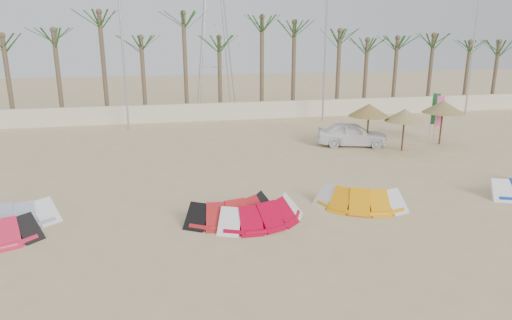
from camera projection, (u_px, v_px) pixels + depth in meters
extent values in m
plane|color=#D3BD8A|center=(297.00, 255.00, 13.63)|extent=(120.00, 120.00, 0.00)
cube|color=beige|center=(212.00, 112.00, 34.18)|extent=(60.00, 0.30, 1.30)
cylinder|color=brown|center=(11.00, 79.00, 32.12)|extent=(0.32, 0.32, 6.50)
ellipsoid|color=#194719|center=(4.00, 31.00, 31.24)|extent=(4.00, 4.00, 2.40)
cylinder|color=brown|center=(156.00, 76.00, 34.09)|extent=(0.32, 0.32, 6.50)
ellipsoid|color=#194719|center=(153.00, 31.00, 33.21)|extent=(4.00, 4.00, 2.40)
cylinder|color=brown|center=(285.00, 73.00, 36.07)|extent=(0.32, 0.32, 6.50)
ellipsoid|color=#194719|center=(286.00, 31.00, 35.18)|extent=(4.00, 4.00, 2.40)
cylinder|color=brown|center=(400.00, 71.00, 38.04)|extent=(0.32, 0.32, 6.50)
ellipsoid|color=#194719|center=(404.00, 31.00, 37.16)|extent=(4.00, 4.00, 2.40)
cylinder|color=brown|center=(485.00, 70.00, 39.62)|extent=(0.32, 0.32, 6.50)
ellipsoid|color=#194719|center=(490.00, 31.00, 38.73)|extent=(4.00, 4.00, 2.40)
cylinder|color=#A5A8AD|center=(122.00, 47.00, 29.79)|extent=(0.14, 0.14, 11.00)
cylinder|color=#A5A8AD|center=(325.00, 45.00, 32.55)|extent=(0.14, 0.14, 11.00)
cylinder|color=#A5A8AD|center=(474.00, 44.00, 34.92)|extent=(0.14, 0.14, 11.00)
cylinder|color=#909CAD|center=(7.00, 222.00, 15.75)|extent=(3.04, 0.31, 0.20)
cube|color=silver|center=(49.00, 214.00, 16.08)|extent=(0.64, 1.12, 0.40)
cube|color=black|center=(31.00, 232.00, 14.64)|extent=(0.62, 1.11, 0.40)
cylinder|color=#AC1B1D|center=(233.00, 218.00, 16.08)|extent=(3.02, 0.89, 0.20)
cube|color=black|center=(193.00, 216.00, 15.86)|extent=(0.84, 1.21, 0.40)
cube|color=black|center=(270.00, 210.00, 16.40)|extent=(0.84, 1.21, 0.40)
cylinder|color=#B20221|center=(262.00, 221.00, 15.82)|extent=(2.87, 1.27, 0.20)
cube|color=white|center=(223.00, 219.00, 15.61)|extent=(0.96, 1.24, 0.40)
cube|color=white|center=(299.00, 213.00, 16.14)|extent=(0.96, 1.24, 0.40)
cylinder|color=orange|center=(360.00, 206.00, 17.21)|extent=(2.80, 1.50, 0.20)
cube|color=silver|center=(325.00, 204.00, 16.99)|extent=(1.02, 1.25, 0.40)
cube|color=silver|center=(392.00, 199.00, 17.53)|extent=(1.02, 1.25, 0.40)
cube|color=white|center=(488.00, 189.00, 18.64)|extent=(0.97, 1.24, 0.40)
cylinder|color=#4C331E|center=(368.00, 127.00, 25.88)|extent=(0.10, 0.10, 2.45)
cone|color=olive|center=(369.00, 110.00, 25.61)|extent=(2.31, 2.31, 0.70)
cylinder|color=#4C331E|center=(403.00, 131.00, 25.24)|extent=(0.10, 0.10, 2.27)
cone|color=tan|center=(405.00, 115.00, 25.00)|extent=(2.16, 2.16, 0.70)
cylinder|color=#4C331E|center=(441.00, 124.00, 26.70)|extent=(0.10, 0.10, 2.49)
cone|color=#9A834A|center=(443.00, 107.00, 26.43)|extent=(2.37, 2.37, 0.70)
cylinder|color=#A5A8AD|center=(436.00, 117.00, 27.66)|extent=(0.04, 0.04, 2.88)
cube|color=#EF539A|center=(439.00, 111.00, 27.60)|extent=(0.42, 0.11, 1.87)
cylinder|color=#A5A8AD|center=(431.00, 115.00, 28.23)|extent=(0.04, 0.04, 2.97)
cube|color=#15541F|center=(435.00, 109.00, 28.18)|extent=(0.40, 0.18, 1.93)
imported|color=white|center=(352.00, 134.00, 26.52)|extent=(4.32, 2.70, 1.37)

